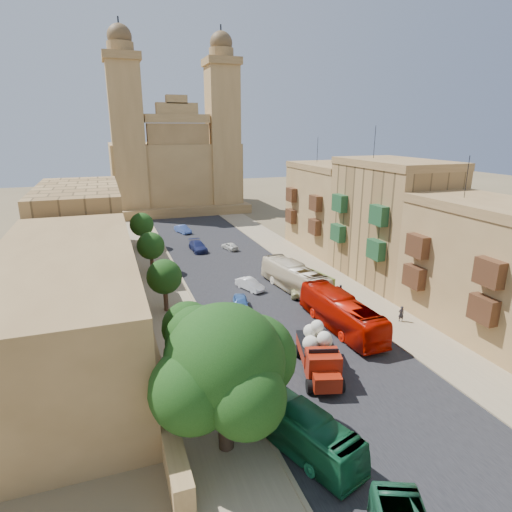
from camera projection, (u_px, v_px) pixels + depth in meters
ground at (414, 455)px, 23.34m from camera, size 260.00×260.00×0.00m
road_surface at (245, 279)px, 50.44m from camera, size 14.00×140.00×0.01m
sidewalk_east at (317, 271)px, 53.46m from camera, size 5.00×140.00×0.01m
sidewalk_west at (163, 289)px, 47.42m from camera, size 5.00×140.00×0.01m
kerb_east at (299, 272)px, 52.65m from camera, size 0.25×140.00×0.12m
kerb_west at (186, 286)px, 48.20m from camera, size 0.25×140.00×0.12m
townhouse_b at (489, 267)px, 36.72m from camera, size 9.00×14.00×14.90m
townhouse_c at (390, 221)px, 49.01m from camera, size 9.00×14.00×17.40m
townhouse_d at (330, 207)px, 61.87m from camera, size 9.00×14.00×15.90m
west_wall at (144, 322)px, 37.17m from camera, size 1.00×40.00×1.80m
west_building_low at (69, 304)px, 32.67m from camera, size 10.00×28.00×8.40m
west_building_mid at (81, 225)px, 55.93m from camera, size 10.00×22.00×10.00m
church at (175, 165)px, 91.63m from camera, size 28.00×22.50×36.30m
ficus_tree at (226, 367)px, 22.51m from camera, size 8.52×7.84×8.52m
street_tree_a at (188, 327)px, 29.92m from camera, size 3.64×3.64×5.59m
street_tree_b at (164, 277)px, 40.84m from camera, size 3.38×3.38×5.19m
street_tree_c at (151, 246)px, 51.69m from camera, size 3.34×3.34×5.13m
street_tree_d at (142, 225)px, 62.50m from camera, size 3.46×3.46×5.32m
red_truck at (319, 353)px, 30.70m from camera, size 4.02×6.74×3.72m
olive_pickup at (317, 282)px, 47.09m from camera, size 2.50×4.30×1.67m
bus_green_north at (292, 422)px, 23.95m from camera, size 5.06×9.51×2.59m
bus_red_east at (341, 313)px, 37.58m from camera, size 2.88×11.05×3.06m
bus_cream_east at (294, 278)px, 46.53m from camera, size 3.96×10.99×2.99m
car_blue_a at (241, 303)px, 42.03m from camera, size 2.35×3.94×1.26m
car_white_a at (250, 284)px, 47.03m from camera, size 2.58×3.97×1.24m
car_cream at (299, 288)px, 45.87m from camera, size 3.31×4.99×1.27m
car_dkblue at (198, 246)px, 61.92m from camera, size 2.14×4.86×1.39m
car_white_b at (230, 246)px, 62.56m from camera, size 2.10×3.43×1.09m
car_blue_b at (183, 229)px, 72.50m from camera, size 2.54×4.16×1.30m
pedestrian_a at (401, 314)px, 39.27m from camera, size 0.61×0.46×1.50m
pedestrian_c at (340, 292)px, 44.35m from camera, size 0.64×1.01×1.60m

